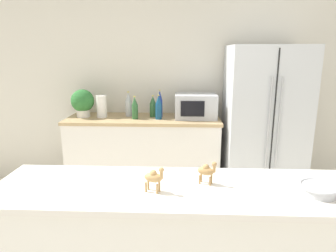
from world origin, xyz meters
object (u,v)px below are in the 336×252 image
object	(u,v)px
fruit_bowl	(319,189)
camel_figurine	(153,177)
back_bottle_2	(128,104)
camel_figurine_second	(207,171)
back_bottle_4	(153,107)
paper_towel_roll	(102,106)
potted_plant	(83,102)
back_bottle_1	(159,108)
refrigerator	(263,125)
back_bottle_0	(135,108)
back_bottle_3	(160,104)
microwave	(196,106)

from	to	relation	value
fruit_bowl	camel_figurine	size ratio (longest dim) A/B	1.40
back_bottle_2	camel_figurine_second	bearing A→B (deg)	-68.75
back_bottle_2	back_bottle_4	xyz separation A→B (m)	(0.30, -0.02, -0.02)
paper_towel_roll	camel_figurine	bearing A→B (deg)	-68.40
potted_plant	back_bottle_1	size ratio (longest dim) A/B	1.17
refrigerator	potted_plant	distance (m)	2.12
back_bottle_0	back_bottle_3	bearing A→B (deg)	24.15
refrigerator	back_bottle_2	distance (m)	1.59
back_bottle_4	back_bottle_1	bearing A→B (deg)	-59.56
back_bottle_3	camel_figurine_second	xyz separation A→B (m)	(0.40, -1.97, -0.03)
refrigerator	back_bottle_0	world-z (taller)	refrigerator
back_bottle_4	camel_figurine_second	size ratio (longest dim) A/B	1.92
back_bottle_0	back_bottle_1	world-z (taller)	back_bottle_1
back_bottle_0	back_bottle_4	size ratio (longest dim) A/B	1.03
back_bottle_0	back_bottle_1	bearing A→B (deg)	0.06
refrigerator	camel_figurine	distance (m)	2.22
potted_plant	microwave	world-z (taller)	potted_plant
microwave	back_bottle_4	world-z (taller)	microwave
paper_towel_roll	back_bottle_3	xyz separation A→B (m)	(0.69, 0.05, 0.02)
back_bottle_0	fruit_bowl	xyz separation A→B (m)	(1.24, -1.94, -0.05)
microwave	back_bottle_2	xyz separation A→B (m)	(-0.80, 0.06, 0.00)
paper_towel_roll	microwave	xyz separation A→B (m)	(1.11, 0.02, 0.01)
back_bottle_0	back_bottle_4	xyz separation A→B (m)	(0.20, 0.13, -0.00)
back_bottle_0	refrigerator	bearing A→B (deg)	-0.67
microwave	back_bottle_2	size ratio (longest dim) A/B	1.61
refrigerator	microwave	xyz separation A→B (m)	(-0.76, 0.11, 0.19)
camel_figurine	back_bottle_4	bearing A→B (deg)	95.50
paper_towel_roll	back_bottle_2	size ratio (longest dim) A/B	0.87
microwave	camel_figurine_second	bearing A→B (deg)	-90.78
back_bottle_0	paper_towel_roll	bearing A→B (deg)	169.69
back_bottle_2	fruit_bowl	xyz separation A→B (m)	(1.34, -2.09, -0.07)
paper_towel_roll	back_bottle_1	distance (m)	0.69
back_bottle_3	refrigerator	bearing A→B (deg)	-6.85
potted_plant	back_bottle_4	world-z (taller)	potted_plant
camel_figurine_second	camel_figurine	bearing A→B (deg)	-158.48
back_bottle_4	camel_figurine_second	distance (m)	2.04
potted_plant	back_bottle_1	distance (m)	0.91
back_bottle_1	camel_figurine	world-z (taller)	back_bottle_1
back_bottle_4	back_bottle_0	bearing A→B (deg)	-145.84
back_bottle_4	back_bottle_3	bearing A→B (deg)	-5.05
potted_plant	fruit_bowl	distance (m)	2.76
microwave	back_bottle_0	bearing A→B (deg)	-172.58
refrigerator	camel_figurine_second	distance (m)	2.00
back_bottle_0	back_bottle_4	bearing A→B (deg)	34.16
paper_towel_roll	camel_figurine_second	world-z (taller)	paper_towel_roll
back_bottle_4	fruit_bowl	xyz separation A→B (m)	(1.04, -2.08, -0.05)
back_bottle_2	camel_figurine	world-z (taller)	back_bottle_2
back_bottle_2	fruit_bowl	bearing A→B (deg)	-57.40
back_bottle_3	fruit_bowl	xyz separation A→B (m)	(0.96, -2.07, -0.08)
potted_plant	back_bottle_0	distance (m)	0.64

